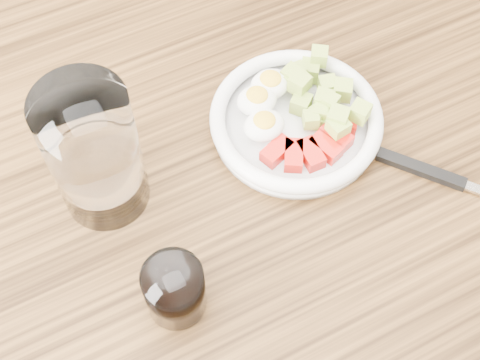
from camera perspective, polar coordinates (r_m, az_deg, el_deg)
The scene contains 5 objects.
dining_table at distance 0.85m, azimuth 0.91°, elevation -4.71°, with size 1.50×0.90×0.77m.
bowl at distance 0.80m, azimuth 4.76°, elevation 5.36°, with size 0.21×0.21×0.05m.
fork at distance 0.80m, azimuth 17.17°, elevation 0.15°, with size 0.15×0.18×0.01m.
water_glass at distance 0.71m, azimuth -12.34°, elevation 2.25°, with size 0.10×0.10×0.17m, color white.
coffee_glass at distance 0.68m, azimuth -5.59°, elevation -9.33°, with size 0.06×0.06×0.07m.
Camera 1 is at (-0.18, -0.32, 1.44)m, focal length 50.00 mm.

